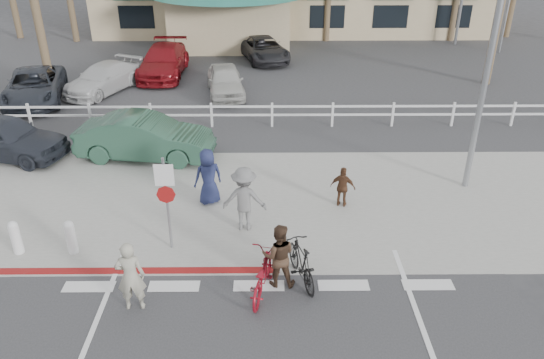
{
  "coord_description": "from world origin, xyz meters",
  "views": [
    {
      "loc": [
        0.22,
        -9.25,
        8.08
      ],
      "look_at": [
        0.33,
        3.15,
        1.5
      ],
      "focal_mm": 35.0,
      "sensor_mm": 36.0,
      "label": 1
    }
  ],
  "objects_px": {
    "bike_red": "(262,275)",
    "car_red_compact": "(4,137)",
    "sign_post": "(167,199)",
    "car_white_sedan": "(145,137)",
    "bike_black": "(301,262)"
  },
  "relations": [
    {
      "from": "sign_post",
      "to": "car_red_compact",
      "type": "height_order",
      "value": "sign_post"
    },
    {
      "from": "car_red_compact",
      "to": "sign_post",
      "type": "bearing_deg",
      "value": -114.49
    },
    {
      "from": "sign_post",
      "to": "bike_red",
      "type": "height_order",
      "value": "sign_post"
    },
    {
      "from": "bike_red",
      "to": "car_white_sedan",
      "type": "distance_m",
      "value": 8.35
    },
    {
      "from": "bike_red",
      "to": "bike_black",
      "type": "distance_m",
      "value": 1.01
    },
    {
      "from": "sign_post",
      "to": "car_red_compact",
      "type": "xyz_separation_m",
      "value": [
        -6.67,
        5.6,
        -0.69
      ]
    },
    {
      "from": "bike_red",
      "to": "car_red_compact",
      "type": "xyz_separation_m",
      "value": [
        -9.05,
        7.39,
        0.27
      ]
    },
    {
      "from": "car_white_sedan",
      "to": "car_red_compact",
      "type": "relative_size",
      "value": 1.05
    },
    {
      "from": "sign_post",
      "to": "car_white_sedan",
      "type": "relative_size",
      "value": 0.62
    },
    {
      "from": "car_red_compact",
      "to": "car_white_sedan",
      "type": "bearing_deg",
      "value": -75.96
    },
    {
      "from": "sign_post",
      "to": "car_red_compact",
      "type": "relative_size",
      "value": 0.65
    },
    {
      "from": "bike_black",
      "to": "car_white_sedan",
      "type": "height_order",
      "value": "car_white_sedan"
    },
    {
      "from": "bike_black",
      "to": "car_white_sedan",
      "type": "bearing_deg",
      "value": -69.95
    },
    {
      "from": "bike_red",
      "to": "car_white_sedan",
      "type": "bearing_deg",
      "value": -49.27
    },
    {
      "from": "bike_red",
      "to": "car_white_sedan",
      "type": "xyz_separation_m",
      "value": [
        -4.1,
        7.27,
        0.28
      ]
    }
  ]
}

